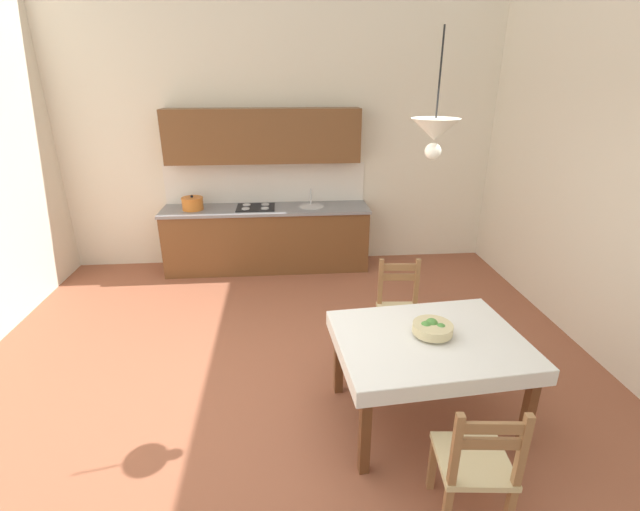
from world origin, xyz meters
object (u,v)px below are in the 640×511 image
at_px(kitchen_cabinetry, 266,210).
at_px(fruit_bowl, 432,328).
at_px(dining_table, 429,351).
at_px(dining_chair_camera_side, 475,464).
at_px(dining_chair_kitchen_side, 399,310).
at_px(pendant_lamp, 435,131).

height_order(kitchen_cabinetry, fruit_bowl, kitchen_cabinetry).
distance_m(kitchen_cabinetry, dining_table, 3.50).
bearing_deg(dining_table, fruit_bowl, 53.61).
relative_size(kitchen_cabinetry, dining_chair_camera_side, 3.06).
bearing_deg(dining_chair_kitchen_side, pendant_lamp, -97.00).
xyz_separation_m(dining_chair_camera_side, pendant_lamp, (-0.08, 1.02, 1.80)).
xyz_separation_m(fruit_bowl, pendant_lamp, (-0.09, 0.10, 1.43)).
bearing_deg(dining_chair_camera_side, dining_chair_kitchen_side, 89.30).
bearing_deg(dining_chair_kitchen_side, kitchen_cabinetry, 120.95).
distance_m(dining_chair_camera_side, fruit_bowl, 0.99).
relative_size(dining_chair_camera_side, dining_chair_kitchen_side, 1.00).
relative_size(fruit_bowl, pendant_lamp, 0.37).
bearing_deg(pendant_lamp, dining_table, -62.28).
xyz_separation_m(dining_table, pendant_lamp, (-0.07, 0.13, 1.60)).
bearing_deg(dining_chair_camera_side, dining_table, 90.99).
height_order(dining_table, fruit_bowl, fruit_bowl).
bearing_deg(dining_chair_camera_side, kitchen_cabinetry, 107.84).
xyz_separation_m(kitchen_cabinetry, fruit_bowl, (1.34, -3.21, -0.04)).
height_order(dining_table, pendant_lamp, pendant_lamp).
xyz_separation_m(dining_table, dining_chair_camera_side, (0.02, -0.89, -0.19)).
bearing_deg(kitchen_cabinetry, dining_table, -67.92).
xyz_separation_m(dining_chair_camera_side, dining_chair_kitchen_side, (0.02, 1.88, 0.00)).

